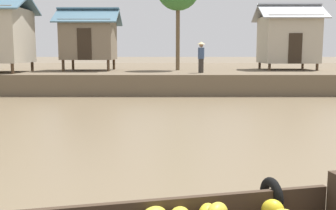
% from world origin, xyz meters
% --- Properties ---
extents(ground_plane, '(300.00, 300.00, 0.00)m').
position_xyz_m(ground_plane, '(0.00, 10.00, 0.00)').
color(ground_plane, '#726047').
extents(riverbank_strip, '(160.00, 20.00, 1.07)m').
position_xyz_m(riverbank_strip, '(0.00, 28.89, 0.53)').
color(riverbank_strip, brown).
rests_on(riverbank_strip, ground).
extents(stilt_house_mid_left, '(3.71, 3.25, 3.75)m').
position_xyz_m(stilt_house_mid_left, '(-5.09, 23.62, 2.96)').
color(stilt_house_mid_left, '#4C3826').
rests_on(stilt_house_mid_left, riverbank_strip).
extents(stilt_house_mid_right, '(3.98, 3.45, 4.12)m').
position_xyz_m(stilt_house_mid_right, '(7.26, 24.68, 3.00)').
color(stilt_house_mid_right, '#4C3826').
rests_on(stilt_house_mid_right, riverbank_strip).
extents(vendor_person, '(0.44, 0.44, 1.66)m').
position_xyz_m(vendor_person, '(1.46, 20.81, 1.99)').
color(vendor_person, '#332D28').
rests_on(vendor_person, riverbank_strip).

